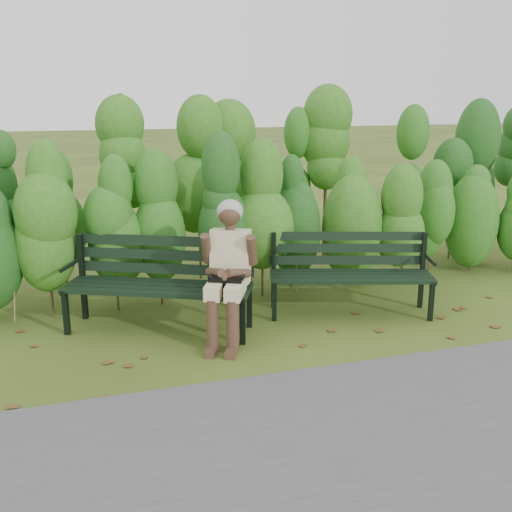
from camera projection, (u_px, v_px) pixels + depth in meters
name	position (u px, v px, depth m)	size (l,w,h in m)	color
ground	(266.00, 333.00, 6.28)	(80.00, 80.00, 0.00)	#364517
footpath	(362.00, 446.00, 4.25)	(60.00, 2.50, 0.01)	#474749
hedge_band	(221.00, 189.00, 7.67)	(11.04, 1.67, 2.42)	#47381E
leaf_litter	(290.00, 333.00, 6.28)	(5.61, 2.24, 0.01)	brown
bench_left	(161.00, 276.00, 6.30)	(2.02, 1.39, 0.97)	black
bench_right	(350.00, 267.00, 6.80)	(1.90, 1.10, 0.90)	black
seated_woman	(228.00, 263.00, 5.95)	(0.68, 0.88, 1.42)	beige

